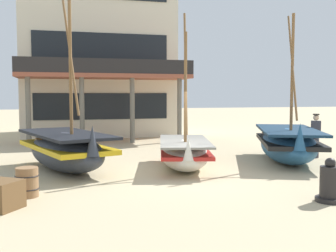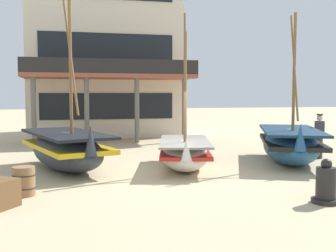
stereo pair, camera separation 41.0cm
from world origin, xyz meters
name	(u,v)px [view 2 (the right image)]	position (x,y,z in m)	size (l,w,h in m)	color
ground_plane	(176,175)	(0.00, 0.00, 0.00)	(120.00, 120.00, 0.00)	tan
fishing_boat_near_left	(290,144)	(4.51, 1.24, 0.66)	(3.55, 5.08, 5.25)	#23517A
fishing_boat_centre_large	(67,149)	(-3.19, 1.60, 0.67)	(3.12, 4.84, 5.53)	#2D333D
fishing_boat_far_right	(185,153)	(0.55, 0.98, 0.52)	(2.43, 4.08, 5.03)	silver
fisherman_by_hull	(319,137)	(6.06, 1.83, 0.83)	(0.42, 0.38, 1.68)	#33333D
capstan_winch	(326,185)	(2.44, -3.87, 0.40)	(0.62, 0.62, 1.00)	black
wooden_barrel	(24,181)	(-4.15, -1.63, 0.35)	(0.56, 0.56, 0.70)	olive
harbor_building_main	(103,53)	(-1.06, 13.83, 5.00)	(8.95, 9.08, 10.02)	beige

